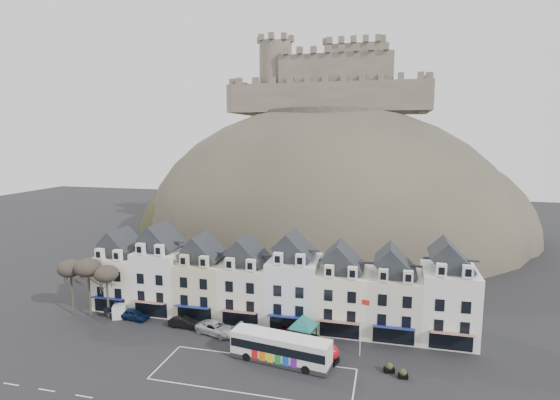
# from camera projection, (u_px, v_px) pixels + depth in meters

# --- Properties ---
(ground) EXTENTS (300.00, 300.00, 0.00)m
(ground) POSITION_uv_depth(u_px,v_px,m) (233.00, 378.00, 47.70)
(ground) COLOR black
(ground) RESTS_ON ground
(coach_bay_markings) EXTENTS (22.00, 7.50, 0.01)m
(coach_bay_markings) POSITION_uv_depth(u_px,v_px,m) (254.00, 374.00, 48.42)
(coach_bay_markings) COLOR silver
(coach_bay_markings) RESTS_ON ground
(townhouse_terrace) EXTENTS (54.40, 9.35, 11.80)m
(townhouse_terrace) POSITION_uv_depth(u_px,v_px,m) (272.00, 284.00, 62.21)
(townhouse_terrace) COLOR white
(townhouse_terrace) RESTS_ON ground
(castle_hill) EXTENTS (100.00, 76.00, 68.00)m
(castle_hill) POSITION_uv_depth(u_px,v_px,m) (329.00, 237.00, 113.54)
(castle_hill) COLOR #3C382E
(castle_hill) RESTS_ON ground
(castle) EXTENTS (50.20, 22.20, 22.00)m
(castle) POSITION_uv_depth(u_px,v_px,m) (333.00, 82.00, 114.53)
(castle) COLOR brown
(castle) RESTS_ON ground
(tree_left_far) EXTENTS (3.61, 3.61, 8.24)m
(tree_left_far) POSITION_uv_depth(u_px,v_px,m) (70.00, 269.00, 63.74)
(tree_left_far) COLOR #342D21
(tree_left_far) RESTS_ON ground
(tree_left_mid) EXTENTS (3.78, 3.78, 8.64)m
(tree_left_mid) POSITION_uv_depth(u_px,v_px,m) (88.00, 268.00, 62.97)
(tree_left_mid) COLOR #342D21
(tree_left_mid) RESTS_ON ground
(tree_left_near) EXTENTS (3.43, 3.43, 7.84)m
(tree_left_near) POSITION_uv_depth(u_px,v_px,m) (106.00, 274.00, 62.35)
(tree_left_near) COLOR #342D21
(tree_left_near) RESTS_ON ground
(bus) EXTENTS (12.13, 4.53, 3.34)m
(bus) POSITION_uv_depth(u_px,v_px,m) (281.00, 347.00, 50.66)
(bus) COLOR #262628
(bus) RESTS_ON ground
(bus_shelter) EXTENTS (6.14, 6.14, 3.97)m
(bus_shelter) POSITION_uv_depth(u_px,v_px,m) (303.00, 321.00, 54.93)
(bus_shelter) COLOR black
(bus_shelter) RESTS_ON ground
(red_buoy) EXTENTS (1.84, 1.84, 2.20)m
(red_buoy) POSITION_uv_depth(u_px,v_px,m) (331.00, 354.00, 50.61)
(red_buoy) COLOR black
(red_buoy) RESTS_ON ground
(flagpole) EXTENTS (1.03, 0.36, 7.39)m
(flagpole) POSITION_uv_depth(u_px,v_px,m) (361.00, 323.00, 51.72)
(flagpole) COLOR silver
(flagpole) RESTS_ON ground
(white_van) EXTENTS (3.30, 4.47, 1.87)m
(white_van) POSITION_uv_depth(u_px,v_px,m) (121.00, 308.00, 64.36)
(white_van) COLOR silver
(white_van) RESTS_ON ground
(planter_west) EXTENTS (1.27, 0.94, 1.14)m
(planter_west) POSITION_uv_depth(u_px,v_px,m) (389.00, 368.00, 48.66)
(planter_west) COLOR black
(planter_west) RESTS_ON ground
(planter_east) EXTENTS (1.13, 0.76, 1.08)m
(planter_east) POSITION_uv_depth(u_px,v_px,m) (403.00, 374.00, 47.45)
(planter_east) COLOR black
(planter_east) RESTS_ON ground
(car_navy) EXTENTS (4.66, 2.33, 1.52)m
(car_navy) POSITION_uv_depth(u_px,v_px,m) (134.00, 314.00, 62.62)
(car_navy) COLOR #0B1839
(car_navy) RESTS_ON ground
(car_black) EXTENTS (4.41, 1.64, 1.44)m
(car_black) POSITION_uv_depth(u_px,v_px,m) (185.00, 322.00, 60.08)
(car_black) COLOR black
(car_black) RESTS_ON ground
(car_silver) EXTENTS (6.07, 4.01, 1.57)m
(car_silver) POSITION_uv_depth(u_px,v_px,m) (216.00, 328.00, 58.12)
(car_silver) COLOR #BBBCC3
(car_silver) RESTS_ON ground
(car_white) EXTENTS (5.58, 2.75, 1.56)m
(car_white) POSITION_uv_depth(u_px,v_px,m) (256.00, 332.00, 57.05)
(car_white) COLOR silver
(car_white) RESTS_ON ground
(car_maroon) EXTENTS (4.40, 2.81, 1.39)m
(car_maroon) POSITION_uv_depth(u_px,v_px,m) (298.00, 331.00, 57.35)
(car_maroon) COLOR #630514
(car_maroon) RESTS_ON ground
(car_charcoal) EXTENTS (3.80, 1.56, 1.22)m
(car_charcoal) POSITION_uv_depth(u_px,v_px,m) (305.00, 337.00, 55.94)
(car_charcoal) COLOR black
(car_charcoal) RESTS_ON ground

